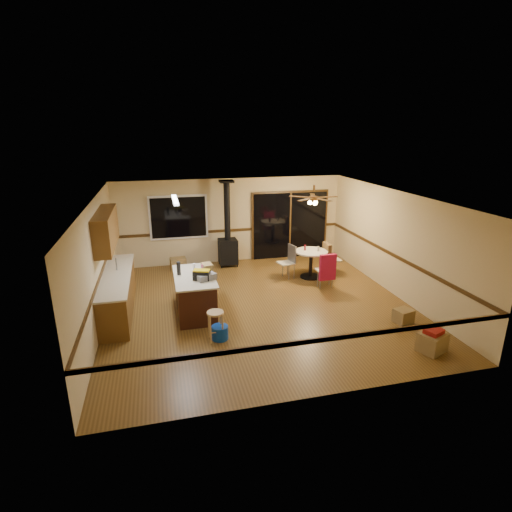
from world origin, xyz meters
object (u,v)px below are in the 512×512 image
object	(u,v)px
toolbox_grey	(206,277)
toolbox_black	(202,275)
kitchen_island	(195,294)
blue_bucket	(220,332)
bar_stool	(216,326)
chair_left	(289,258)
chair_near	(327,267)
dining_table	(311,259)
wood_stove	(228,243)
box_corner_a	(432,342)
chair_right	(327,255)
box_corner_b	(403,316)
box_under_window	(178,264)

from	to	relation	value
toolbox_grey	toolbox_black	distance (m)	0.11
kitchen_island	blue_bucket	size ratio (longest dim) A/B	5.01
bar_stool	chair_left	world-z (taller)	chair_left
chair_near	dining_table	bearing A→B (deg)	96.73
toolbox_grey	chair_near	xyz separation A→B (m)	(3.25, 0.92, -0.37)
kitchen_island	wood_stove	xyz separation A→B (m)	(1.30, 3.05, 0.28)
dining_table	toolbox_grey	bearing A→B (deg)	-150.11
wood_stove	toolbox_black	distance (m)	3.54
box_corner_a	blue_bucket	bearing A→B (deg)	159.78
chair_right	toolbox_black	bearing A→B (deg)	-153.94
toolbox_grey	dining_table	distance (m)	3.65
wood_stove	box_corner_b	world-z (taller)	wood_stove
kitchen_island	chair_left	distance (m)	3.22
kitchen_island	wood_stove	bearing A→B (deg)	66.91
kitchen_island	blue_bucket	world-z (taller)	kitchen_island
toolbox_black	box_corner_a	distance (m)	4.80
toolbox_grey	chair_right	world-z (taller)	toolbox_grey
toolbox_grey	bar_stool	size ratio (longest dim) A/B	0.68
chair_near	kitchen_island	bearing A→B (deg)	-170.05
kitchen_island	dining_table	size ratio (longest dim) A/B	1.85
chair_left	chair_right	bearing A→B (deg)	-3.62
toolbox_grey	box_corner_a	world-z (taller)	toolbox_grey
blue_bucket	chair_left	size ratio (longest dim) A/B	0.65
dining_table	chair_right	size ratio (longest dim) A/B	1.30
kitchen_island	box_under_window	world-z (taller)	kitchen_island
chair_left	box_corner_a	size ratio (longest dim) A/B	1.06
kitchen_island	chair_near	world-z (taller)	chair_near
kitchen_island	toolbox_grey	bearing A→B (deg)	-52.59
bar_stool	chair_right	world-z (taller)	chair_right
bar_stool	dining_table	bearing A→B (deg)	42.34
chair_left	box_corner_a	bearing A→B (deg)	-72.22
wood_stove	bar_stool	xyz separation A→B (m)	(-1.03, -4.39, -0.43)
toolbox_grey	toolbox_black	bearing A→B (deg)	166.41
dining_table	chair_left	xyz separation A→B (m)	(-0.60, 0.12, 0.06)
chair_near	blue_bucket	bearing A→B (deg)	-148.19
wood_stove	box_corner_b	xyz separation A→B (m)	(3.03, -4.63, -0.58)
kitchen_island	box_under_window	distance (m)	3.05
toolbox_black	chair_left	bearing A→B (deg)	35.84
toolbox_grey	blue_bucket	xyz separation A→B (m)	(0.11, -1.02, -0.82)
kitchen_island	chair_right	size ratio (longest dim) A/B	2.40
dining_table	bar_stool	bearing A→B (deg)	-137.66
toolbox_black	toolbox_grey	bearing A→B (deg)	-13.59
bar_stool	chair_right	distance (m)	4.65
dining_table	chair_right	world-z (taller)	chair_right
chair_right	box_corner_a	distance (m)	4.32
chair_right	box_corner_b	bearing A→B (deg)	-82.03
toolbox_grey	box_corner_a	bearing A→B (deg)	-31.66
chair_right	box_corner_a	size ratio (longest dim) A/B	1.45
box_corner_b	box_under_window	bearing A→B (deg)	134.63
blue_bucket	kitchen_island	bearing A→B (deg)	104.78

